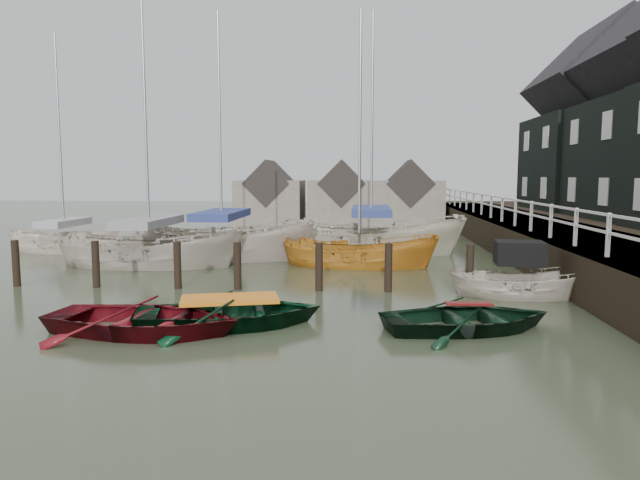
# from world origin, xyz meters

# --- Properties ---
(ground) EXTENTS (120.00, 120.00, 0.00)m
(ground) POSITION_xyz_m (0.00, 0.00, 0.00)
(ground) COLOR #2F3723
(ground) RESTS_ON ground
(pier) EXTENTS (3.04, 32.00, 2.70)m
(pier) POSITION_xyz_m (9.48, 10.00, 0.71)
(pier) COLOR black
(pier) RESTS_ON ground
(mooring_pilings) EXTENTS (13.72, 0.22, 1.80)m
(mooring_pilings) POSITION_xyz_m (-1.11, 3.00, 0.50)
(mooring_pilings) COLOR black
(mooring_pilings) RESTS_ON ground
(far_sheds) EXTENTS (14.00, 4.08, 4.39)m
(far_sheds) POSITION_xyz_m (0.83, 26.00, 1.86)
(far_sheds) COLOR #665B51
(far_sheds) RESTS_ON ground
(rowboat_red) EXTENTS (4.54, 3.50, 0.87)m
(rowboat_red) POSITION_xyz_m (-2.17, -1.76, 0.00)
(rowboat_red) COLOR #5C0D14
(rowboat_red) RESTS_ON ground
(rowboat_green) EXTENTS (4.73, 3.88, 0.86)m
(rowboat_green) POSITION_xyz_m (-0.48, -1.01, 0.00)
(rowboat_green) COLOR black
(rowboat_green) RESTS_ON ground
(rowboat_dkgreen) EXTENTS (4.29, 3.51, 0.78)m
(rowboat_dkgreen) POSITION_xyz_m (4.77, -0.96, 0.00)
(rowboat_dkgreen) COLOR black
(rowboat_dkgreen) RESTS_ON ground
(motorboat) EXTENTS (3.88, 1.78, 2.25)m
(motorboat) POSITION_xyz_m (6.80, 2.58, 0.12)
(motorboat) COLOR beige
(motorboat) RESTS_ON ground
(sailboat_a) EXTENTS (7.22, 2.93, 11.09)m
(sailboat_a) POSITION_xyz_m (-5.44, 7.17, 0.06)
(sailboat_a) COLOR #BBB19F
(sailboat_a) RESTS_ON ground
(sailboat_b) EXTENTS (8.04, 3.79, 11.22)m
(sailboat_b) POSITION_xyz_m (-3.27, 9.39, 0.06)
(sailboat_b) COLOR beige
(sailboat_b) RESTS_ON ground
(sailboat_c) EXTENTS (6.09, 3.02, 10.31)m
(sailboat_c) POSITION_xyz_m (2.32, 7.67, 0.01)
(sailboat_c) COLOR #BE7A23
(sailboat_c) RESTS_ON ground
(sailboat_d) EXTENTS (8.37, 4.12, 11.74)m
(sailboat_d) POSITION_xyz_m (2.80, 11.35, 0.06)
(sailboat_d) COLOR beige
(sailboat_d) RESTS_ON ground
(sailboat_e) EXTENTS (5.75, 2.96, 10.42)m
(sailboat_e) POSITION_xyz_m (-10.62, 10.65, 0.07)
(sailboat_e) COLOR beige
(sailboat_e) RESTS_ON ground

